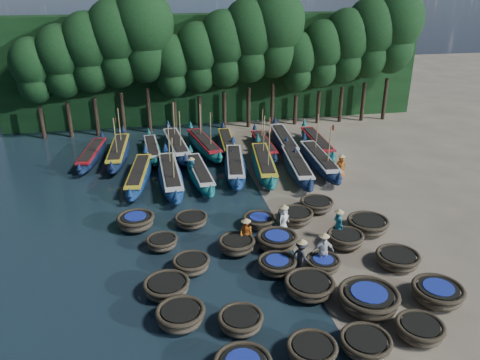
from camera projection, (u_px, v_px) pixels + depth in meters
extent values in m
plane|color=gray|center=(282.00, 230.00, 26.06)|extent=(120.00, 120.00, 0.00)
cube|color=black|center=(217.00, 68.00, 45.30)|extent=(40.00, 3.00, 10.00)
ellipsoid|color=brown|center=(312.00, 353.00, 17.05)|extent=(1.77, 1.77, 0.64)
torus|color=#393021|center=(312.00, 346.00, 16.93)|extent=(1.89, 1.89, 0.19)
cylinder|color=black|center=(312.00, 346.00, 16.92)|extent=(1.43, 1.43, 0.06)
ellipsoid|color=brown|center=(365.00, 345.00, 17.45)|extent=(2.15, 2.15, 0.57)
torus|color=#393021|center=(366.00, 339.00, 17.34)|extent=(1.96, 1.96, 0.17)
cylinder|color=black|center=(366.00, 339.00, 17.33)|extent=(1.50, 1.50, 0.05)
ellipsoid|color=brown|center=(419.00, 331.00, 18.09)|extent=(2.22, 2.22, 0.62)
torus|color=#393021|center=(421.00, 325.00, 17.98)|extent=(1.90, 1.90, 0.19)
cylinder|color=black|center=(421.00, 325.00, 17.97)|extent=(1.44, 1.44, 0.06)
ellipsoid|color=brown|center=(181.00, 318.00, 18.79)|extent=(1.93, 1.93, 0.68)
torus|color=#393021|center=(180.00, 311.00, 18.66)|extent=(2.03, 2.03, 0.21)
cylinder|color=black|center=(180.00, 310.00, 18.64)|extent=(1.53, 1.53, 0.06)
ellipsoid|color=brown|center=(241.00, 323.00, 18.54)|extent=(1.84, 1.84, 0.63)
torus|color=#393021|center=(241.00, 317.00, 18.43)|extent=(1.84, 1.84, 0.19)
cylinder|color=black|center=(241.00, 316.00, 18.41)|extent=(1.39, 1.39, 0.06)
ellipsoid|color=brown|center=(309.00, 288.00, 20.61)|extent=(2.27, 2.27, 0.67)
torus|color=#393021|center=(310.00, 282.00, 20.49)|extent=(2.24, 2.24, 0.20)
cylinder|color=black|center=(310.00, 281.00, 20.47)|extent=(1.71, 1.71, 0.06)
ellipsoid|color=brown|center=(368.00, 301.00, 19.70)|extent=(2.96, 2.96, 0.76)
torus|color=#393021|center=(369.00, 294.00, 19.56)|extent=(2.61, 2.61, 0.23)
cylinder|color=black|center=(369.00, 293.00, 19.54)|extent=(2.00, 2.00, 0.07)
cylinder|color=navy|center=(369.00, 292.00, 19.52)|extent=(1.53, 1.53, 0.05)
ellipsoid|color=brown|center=(437.00, 295.00, 20.14)|extent=(2.60, 2.60, 0.69)
torus|color=#393021|center=(438.00, 289.00, 20.01)|extent=(2.25, 2.25, 0.21)
cylinder|color=black|center=(439.00, 288.00, 20.00)|extent=(1.71, 1.71, 0.06)
cylinder|color=navy|center=(439.00, 287.00, 19.98)|extent=(1.31, 1.31, 0.04)
ellipsoid|color=brown|center=(167.00, 289.00, 20.61)|extent=(2.53, 2.53, 0.62)
torus|color=#393021|center=(166.00, 283.00, 20.49)|extent=(2.07, 2.07, 0.19)
cylinder|color=black|center=(166.00, 282.00, 20.48)|extent=(1.58, 1.58, 0.06)
ellipsoid|color=brown|center=(191.00, 266.00, 22.28)|extent=(1.67, 1.67, 0.62)
torus|color=#393021|center=(191.00, 260.00, 22.16)|extent=(1.82, 1.82, 0.19)
cylinder|color=black|center=(191.00, 260.00, 22.15)|extent=(1.36, 1.36, 0.06)
ellipsoid|color=brown|center=(277.00, 267.00, 22.20)|extent=(1.74, 1.74, 0.62)
torus|color=#393021|center=(277.00, 261.00, 22.09)|extent=(1.88, 1.88, 0.19)
cylinder|color=black|center=(277.00, 261.00, 22.08)|extent=(1.42, 1.42, 0.06)
cylinder|color=navy|center=(277.00, 260.00, 22.06)|extent=(1.09, 1.09, 0.04)
ellipsoid|color=brown|center=(323.00, 265.00, 22.35)|extent=(1.93, 1.93, 0.57)
torus|color=#393021|center=(323.00, 260.00, 22.25)|extent=(1.70, 1.70, 0.17)
cylinder|color=black|center=(323.00, 260.00, 22.23)|extent=(1.28, 1.28, 0.05)
cylinder|color=navy|center=(323.00, 259.00, 22.22)|extent=(0.98, 0.98, 0.03)
ellipsoid|color=brown|center=(397.00, 261.00, 22.67)|extent=(2.08, 2.08, 0.63)
torus|color=#393021|center=(398.00, 255.00, 22.55)|extent=(2.14, 2.14, 0.19)
cylinder|color=black|center=(398.00, 255.00, 22.54)|extent=(1.63, 1.63, 0.06)
ellipsoid|color=brown|center=(162.00, 244.00, 24.17)|extent=(1.57, 1.57, 0.57)
torus|color=#393021|center=(162.00, 239.00, 24.07)|extent=(1.65, 1.65, 0.17)
cylinder|color=black|center=(162.00, 239.00, 24.05)|extent=(1.24, 1.24, 0.05)
ellipsoid|color=brown|center=(237.00, 246.00, 23.82)|extent=(1.88, 1.88, 0.68)
torus|color=#393021|center=(237.00, 241.00, 23.70)|extent=(1.91, 1.91, 0.21)
cylinder|color=black|center=(237.00, 240.00, 23.68)|extent=(1.43, 1.43, 0.06)
ellipsoid|color=brown|center=(277.00, 243.00, 24.13)|extent=(2.29, 2.29, 0.72)
torus|color=#393021|center=(277.00, 237.00, 24.00)|extent=(2.15, 2.15, 0.22)
cylinder|color=black|center=(277.00, 236.00, 23.98)|extent=(1.62, 1.62, 0.07)
cylinder|color=navy|center=(277.00, 235.00, 23.96)|extent=(1.25, 1.25, 0.04)
ellipsoid|color=brown|center=(345.00, 241.00, 24.34)|extent=(2.01, 2.01, 0.69)
torus|color=#393021|center=(346.00, 235.00, 24.21)|extent=(1.94, 1.94, 0.21)
cylinder|color=black|center=(346.00, 235.00, 24.19)|extent=(1.45, 1.45, 0.06)
ellipsoid|color=brown|center=(368.00, 226.00, 25.76)|extent=(2.29, 2.29, 0.71)
torus|color=#393021|center=(368.00, 221.00, 25.63)|extent=(2.31, 2.31, 0.21)
cylinder|color=black|center=(368.00, 220.00, 25.62)|extent=(1.75, 1.75, 0.06)
ellipsoid|color=brown|center=(136.00, 223.00, 26.07)|extent=(2.39, 2.39, 0.74)
torus|color=#393021|center=(135.00, 218.00, 25.93)|extent=(2.11, 2.11, 0.22)
cylinder|color=black|center=(135.00, 217.00, 25.91)|extent=(1.58, 1.58, 0.07)
cylinder|color=navy|center=(135.00, 216.00, 25.90)|extent=(1.22, 1.22, 0.04)
ellipsoid|color=brown|center=(191.00, 221.00, 26.43)|extent=(2.00, 2.00, 0.57)
torus|color=#393021|center=(191.00, 217.00, 26.32)|extent=(1.88, 1.88, 0.17)
cylinder|color=black|center=(191.00, 217.00, 26.31)|extent=(1.43, 1.43, 0.05)
ellipsoid|color=brown|center=(259.00, 222.00, 26.28)|extent=(2.12, 2.12, 0.61)
torus|color=#393021|center=(259.00, 218.00, 26.17)|extent=(1.89, 1.89, 0.18)
cylinder|color=black|center=(259.00, 217.00, 26.16)|extent=(1.43, 1.43, 0.06)
cylinder|color=navy|center=(259.00, 217.00, 26.14)|extent=(1.10, 1.10, 0.04)
ellipsoid|color=brown|center=(295.00, 218.00, 26.76)|extent=(2.25, 2.25, 0.65)
torus|color=#393021|center=(296.00, 213.00, 26.64)|extent=(2.04, 2.04, 0.20)
cylinder|color=black|center=(296.00, 212.00, 26.62)|extent=(1.54, 1.54, 0.06)
ellipsoid|color=brown|center=(316.00, 206.00, 28.21)|extent=(2.01, 2.01, 0.61)
torus|color=#393021|center=(317.00, 201.00, 28.09)|extent=(2.03, 2.03, 0.19)
cylinder|color=black|center=(317.00, 201.00, 28.08)|extent=(1.55, 1.55, 0.06)
ellipsoid|color=navy|center=(139.00, 176.00, 32.00)|extent=(2.47, 8.13, 1.00)
cone|color=navy|center=(145.00, 148.00, 35.33)|extent=(0.44, 0.44, 0.60)
cone|color=navy|center=(130.00, 192.00, 28.18)|extent=(0.44, 0.44, 0.50)
cube|color=gold|center=(138.00, 170.00, 31.83)|extent=(1.85, 6.30, 0.12)
cube|color=black|center=(138.00, 169.00, 31.80)|extent=(1.48, 5.47, 0.10)
ellipsoid|color=navy|center=(171.00, 177.00, 31.76)|extent=(1.81, 8.85, 1.10)
cone|color=navy|center=(165.00, 147.00, 35.33)|extent=(0.48, 0.48, 0.66)
cone|color=navy|center=(176.00, 194.00, 27.65)|extent=(0.48, 0.48, 0.55)
cube|color=beige|center=(170.00, 170.00, 31.58)|extent=(1.33, 6.85, 0.13)
cube|color=black|center=(170.00, 169.00, 31.54)|extent=(1.01, 5.97, 0.11)
cylinder|color=#997F4C|center=(169.00, 146.00, 32.28)|extent=(0.08, 0.26, 3.08)
cylinder|color=#997F4C|center=(173.00, 161.00, 29.61)|extent=(0.08, 0.26, 3.08)
plane|color=red|center=(174.00, 140.00, 29.11)|extent=(0.00, 0.39, 0.39)
ellipsoid|color=#105D57|center=(200.00, 174.00, 32.34)|extent=(1.92, 7.89, 0.98)
cone|color=#105D57|center=(190.00, 148.00, 35.47)|extent=(0.43, 0.43, 0.59)
cone|color=#105D57|center=(211.00, 188.00, 28.72)|extent=(0.43, 0.43, 0.49)
cube|color=beige|center=(199.00, 169.00, 32.18)|extent=(1.43, 6.11, 0.12)
cube|color=black|center=(199.00, 168.00, 32.14)|extent=(1.11, 5.31, 0.10)
ellipsoid|color=navy|center=(235.00, 166.00, 33.63)|extent=(2.73, 8.58, 1.06)
cone|color=navy|center=(233.00, 139.00, 37.15)|extent=(0.46, 0.46, 0.63)
cone|color=navy|center=(238.00, 181.00, 29.60)|extent=(0.46, 0.46, 0.53)
cube|color=beige|center=(235.00, 160.00, 33.46)|extent=(2.05, 6.64, 0.13)
cube|color=black|center=(235.00, 159.00, 33.43)|extent=(1.64, 5.76, 0.11)
ellipsoid|color=#105D57|center=(264.00, 165.00, 33.83)|extent=(2.68, 8.91, 1.10)
cone|color=#105D57|center=(258.00, 137.00, 37.47)|extent=(0.48, 0.48, 0.66)
cone|color=#105D57|center=(272.00, 179.00, 29.64)|extent=(0.48, 0.48, 0.55)
cube|color=gold|center=(264.00, 159.00, 33.64)|extent=(2.00, 6.90, 0.13)
cube|color=black|center=(264.00, 158.00, 33.61)|extent=(1.60, 5.99, 0.11)
cylinder|color=#997F4C|center=(264.00, 136.00, 34.35)|extent=(0.08, 0.26, 3.07)
cylinder|color=#997F4C|center=(269.00, 149.00, 31.63)|extent=(0.08, 0.26, 3.07)
plane|color=red|center=(272.00, 130.00, 31.12)|extent=(0.00, 0.38, 0.38)
ellipsoid|color=#111D3E|center=(297.00, 167.00, 33.46)|extent=(2.43, 8.64, 1.07)
cone|color=#111D3E|center=(287.00, 140.00, 36.99)|extent=(0.47, 0.47, 0.64)
cone|color=#111D3E|center=(310.00, 182.00, 29.40)|extent=(0.47, 0.47, 0.53)
cube|color=beige|center=(297.00, 161.00, 33.28)|extent=(1.81, 6.69, 0.13)
cube|color=black|center=(297.00, 160.00, 33.25)|extent=(1.44, 5.81, 0.11)
ellipsoid|color=#111D3E|center=(319.00, 161.00, 34.47)|extent=(1.99, 8.72, 1.08)
cone|color=#111D3E|center=(304.00, 135.00, 38.03)|extent=(0.48, 0.48, 0.65)
cone|color=#111D3E|center=(339.00, 175.00, 30.37)|extent=(0.48, 0.48, 0.54)
cube|color=beige|center=(320.00, 156.00, 34.29)|extent=(1.47, 6.76, 0.13)
cube|color=black|center=(320.00, 155.00, 34.25)|extent=(1.14, 5.88, 0.11)
cylinder|color=#997F4C|center=(317.00, 134.00, 34.98)|extent=(0.08, 0.26, 3.03)
cylinder|color=#997F4C|center=(329.00, 146.00, 32.32)|extent=(0.08, 0.26, 3.03)
plane|color=red|center=(333.00, 128.00, 31.83)|extent=(0.00, 0.38, 0.38)
ellipsoid|color=#111D3E|center=(92.00, 155.00, 35.86)|extent=(2.41, 7.75, 0.95)
cone|color=#111D3E|center=(102.00, 133.00, 39.03)|extent=(0.42, 0.42, 0.57)
cone|color=#111D3E|center=(79.00, 166.00, 32.22)|extent=(0.42, 0.42, 0.48)
cube|color=#A3141A|center=(92.00, 150.00, 35.70)|extent=(1.80, 6.00, 0.11)
cube|color=black|center=(91.00, 149.00, 35.67)|extent=(1.44, 5.21, 0.10)
ellipsoid|color=#111D3E|center=(119.00, 153.00, 36.19)|extent=(2.11, 8.69, 1.08)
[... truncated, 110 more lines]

